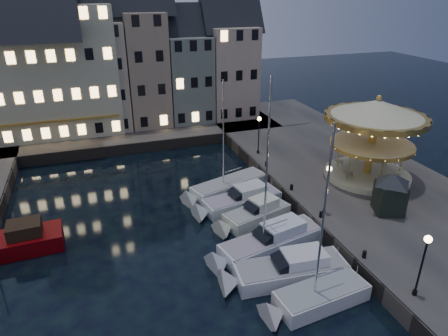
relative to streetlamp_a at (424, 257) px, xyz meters
name	(u,v)px	position (x,y,z in m)	size (l,w,h in m)	color
ground	(246,250)	(-7.20, 9.00, -4.02)	(160.00, 160.00, 0.00)	black
quay_east	(356,182)	(6.80, 15.00, -3.37)	(16.00, 56.00, 1.30)	#474442
quay_north	(108,135)	(-15.20, 37.00, -3.37)	(44.00, 12.00, 1.30)	#474442
quaywall_e	(282,194)	(-1.20, 15.00, -3.37)	(0.15, 44.00, 1.30)	#47423A
quaywall_n	(129,149)	(-13.20, 31.00, -3.37)	(48.00, 0.15, 1.30)	#47423A
streetlamp_a	(424,257)	(0.00, 0.00, 0.00)	(0.44, 0.44, 4.17)	black
streetlamp_b	(327,183)	(0.00, 10.00, 0.00)	(0.44, 0.44, 4.17)	black
streetlamp_c	(259,130)	(0.00, 23.50, 0.00)	(0.44, 0.44, 4.17)	black
streetlamp_d	(386,138)	(11.30, 17.00, 0.00)	(0.44, 0.44, 4.17)	black
bollard_a	(364,254)	(-0.60, 4.00, -2.41)	(0.30, 0.30, 0.57)	black
bollard_b	(321,214)	(-0.60, 9.50, -2.41)	(0.30, 0.30, 0.57)	black
bollard_c	(292,187)	(-0.60, 14.50, -2.41)	(0.30, 0.30, 0.57)	black
bollard_d	(266,163)	(-0.60, 20.00, -2.41)	(0.30, 0.30, 0.57)	black
townhouse_nb	(48,75)	(-21.25, 39.00, 4.26)	(6.16, 8.00, 13.80)	tan
townhouse_nc	(99,68)	(-15.20, 39.00, 4.76)	(6.82, 8.00, 14.80)	tan
townhouse_nd	(145,62)	(-9.45, 39.00, 5.26)	(5.50, 8.00, 15.80)	gray
townhouse_ne	(187,71)	(-4.00, 39.00, 3.76)	(6.16, 8.00, 12.80)	slate
townhouse_nf	(229,64)	(2.05, 39.00, 4.26)	(6.82, 8.00, 13.80)	tan
hotel_corner	(46,63)	(-21.20, 39.00, 5.76)	(17.60, 9.00, 16.80)	#BCBE9E
motorboat_a	(314,299)	(-5.36, 2.33, -3.48)	(7.06, 2.94, 11.67)	silver
motorboat_b	(285,271)	(-5.91, 5.18, -3.37)	(8.70, 3.20, 2.15)	silver
motorboat_c	(268,242)	(-5.65, 8.51, -3.34)	(9.40, 4.30, 12.46)	silver
motorboat_d	(253,216)	(-5.21, 12.45, -3.38)	(6.85, 3.92, 2.15)	silver
motorboat_e	(238,201)	(-5.52, 15.12, -3.37)	(8.17, 3.54, 2.15)	silver
motorboat_f	(225,187)	(-5.68, 18.26, -3.49)	(8.82, 4.83, 11.83)	silver
red_fishing_boat	(8,245)	(-23.96, 14.42, -3.31)	(8.15, 3.19, 6.11)	#5C0105
carousel	(375,125)	(7.53, 14.55, 2.57)	(9.18, 9.18, 8.03)	beige
ticket_kiosk	(392,186)	(4.98, 8.50, -0.39)	(3.34, 3.34, 3.91)	black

